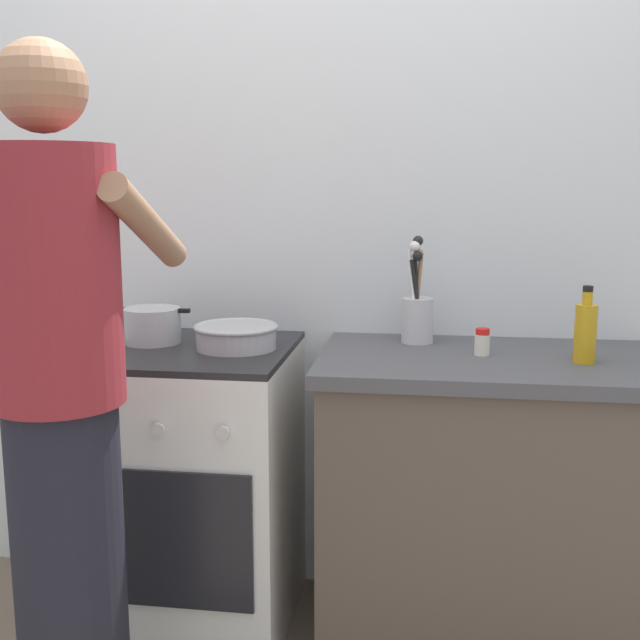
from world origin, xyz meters
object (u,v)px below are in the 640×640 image
person (62,419)px  pot (152,325)px  stove_range (195,487)px  utensil_crock (417,311)px  mixing_bowl (236,335)px  oil_bottle (585,332)px  spice_bottle (482,342)px

person → pot: bearing=91.9°
stove_range → utensil_crock: utensil_crock is taller
stove_range → pot: pot is taller
stove_range → mixing_bowl: (0.14, 0.00, 0.49)m
mixing_bowl → oil_bottle: 1.01m
mixing_bowl → spice_bottle: size_ratio=3.23×
stove_range → mixing_bowl: size_ratio=3.52×
pot → person: person is taller
stove_range → oil_bottle: oil_bottle is taller
mixing_bowl → oil_bottle: bearing=-2.4°
utensil_crock → mixing_bowl: bearing=-162.5°
pot → mixing_bowl: (0.28, -0.05, -0.01)m
stove_range → mixing_bowl: 0.51m
utensil_crock → oil_bottle: bearing=-24.4°
oil_bottle → utensil_crock: bearing=155.6°
stove_range → person: person is taller
pot → mixing_bowl: size_ratio=0.96×
spice_bottle → pot: bearing=178.1°
pot → utensil_crock: 0.83m
pot → utensil_crock: bearing=8.5°
mixing_bowl → oil_bottle: (1.00, -0.04, 0.05)m
utensil_crock → spice_bottle: bearing=-39.0°
oil_bottle → person: (-1.26, -0.58, -0.13)m
oil_bottle → person: 1.39m
person → stove_range: bearing=79.2°
utensil_crock → oil_bottle: utensil_crock is taller
utensil_crock → person: size_ratio=0.20×
person → mixing_bowl: bearing=67.4°
pot → spice_bottle: 1.01m
mixing_bowl → person: bearing=-112.6°
oil_bottle → pot: bearing=176.0°
spice_bottle → oil_bottle: 0.29m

